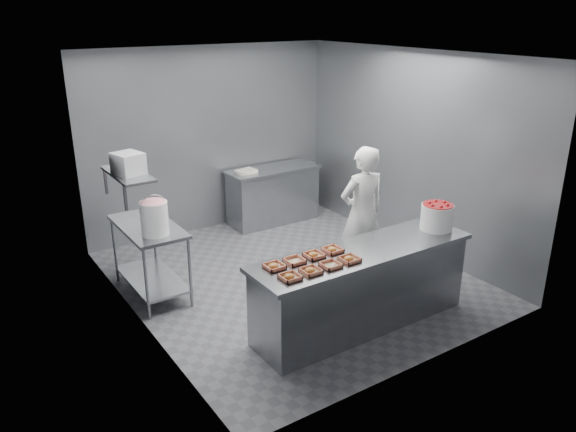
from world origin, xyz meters
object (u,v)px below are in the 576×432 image
at_px(tray_1, 311,271).
at_px(strawberry_tub, 437,216).
at_px(tray_6, 314,255).
at_px(tray_2, 331,265).
at_px(service_counter, 362,287).
at_px(worker, 362,214).
at_px(prep_table, 150,249).
at_px(glaze_bucket, 154,217).
at_px(tray_4, 274,266).
at_px(tray_7, 332,250).
at_px(appliance, 128,163).
at_px(tray_3, 349,259).
at_px(tray_5, 295,261).
at_px(back_counter, 273,195).
at_px(tray_0, 290,277).

relative_size(tray_1, strawberry_tub, 0.51).
bearing_deg(tray_6, tray_2, -89.38).
relative_size(service_counter, worker, 1.50).
distance_m(prep_table, strawberry_tub, 3.39).
height_order(prep_table, worker, worker).
xyz_separation_m(strawberry_tub, glaze_bucket, (-2.76, 1.63, 0.04)).
height_order(tray_4, worker, worker).
bearing_deg(tray_7, tray_2, -130.45).
height_order(tray_7, appliance, appliance).
relative_size(service_counter, tray_6, 13.88).
relative_size(prep_table, tray_4, 6.40).
relative_size(tray_4, worker, 0.11).
xyz_separation_m(tray_3, tray_6, (-0.24, 0.28, 0.00)).
relative_size(tray_5, strawberry_tub, 0.51).
bearing_deg(tray_1, tray_5, 89.38).
xyz_separation_m(back_counter, glaze_bucket, (-2.58, -1.63, 0.65)).
height_order(back_counter, strawberry_tub, strawberry_tub).
relative_size(tray_3, glaze_bucket, 0.40).
xyz_separation_m(tray_3, worker, (1.08, 1.07, -0.06)).
xyz_separation_m(tray_1, tray_7, (0.48, 0.28, 0.00)).
distance_m(tray_1, tray_4, 0.37).
bearing_deg(tray_0, tray_7, 21.11).
height_order(service_counter, worker, worker).
bearing_deg(tray_2, tray_6, 90.62).
distance_m(prep_table, tray_4, 1.94).
distance_m(worker, appliance, 2.88).
distance_m(prep_table, tray_1, 2.28).
bearing_deg(worker, tray_0, 36.06).
bearing_deg(worker, appliance, -15.11).
relative_size(tray_1, tray_4, 1.00).
bearing_deg(appliance, tray_0, -82.04).
bearing_deg(glaze_bucket, back_counter, 32.36).
height_order(tray_1, worker, worker).
relative_size(prep_table, tray_6, 6.40).
bearing_deg(appliance, glaze_bucket, -75.62).
relative_size(tray_6, tray_7, 1.00).
height_order(tray_0, tray_3, same).
distance_m(tray_3, appliance, 2.64).
bearing_deg(worker, prep_table, -17.53).
xyz_separation_m(tray_6, strawberry_tub, (1.63, -0.15, 0.14)).
relative_size(tray_0, tray_3, 1.00).
xyz_separation_m(prep_table, appliance, (-0.17, -0.05, 1.09)).
xyz_separation_m(tray_1, tray_4, (-0.24, 0.28, 0.00)).
bearing_deg(tray_3, strawberry_tub, 5.29).
relative_size(tray_1, tray_2, 1.00).
distance_m(tray_1, tray_6, 0.37).
distance_m(tray_6, strawberry_tub, 1.64).
distance_m(tray_0, tray_2, 0.48).
relative_size(tray_0, appliance, 0.59).
xyz_separation_m(tray_0, glaze_bucket, (-0.64, 1.76, 0.18)).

